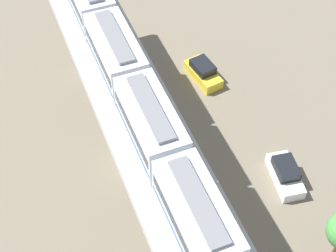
# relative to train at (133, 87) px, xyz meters

# --- Properties ---
(ground_plane) EXTENTS (120.00, 120.00, 0.00)m
(ground_plane) POSITION_rel_train_xyz_m (0.00, 1.23, -10.18)
(ground_plane) COLOR #706654
(viaduct) EXTENTS (5.20, 35.80, 8.65)m
(viaduct) POSITION_rel_train_xyz_m (0.00, 1.23, -3.50)
(viaduct) COLOR #B7B2AA
(viaduct) RESTS_ON ground
(train) EXTENTS (2.64, 27.45, 3.24)m
(train) POSITION_rel_train_xyz_m (0.00, 0.00, 0.00)
(train) COLOR silver
(train) RESTS_ON viaduct
(parked_car_yellow) EXTENTS (2.39, 4.42, 1.76)m
(parked_car_yellow) POSITION_rel_train_xyz_m (9.39, 8.48, -9.44)
(parked_car_yellow) COLOR yellow
(parked_car_yellow) RESTS_ON ground
(parked_car_white) EXTENTS (2.43, 4.43, 1.76)m
(parked_car_white) POSITION_rel_train_xyz_m (10.68, -4.53, -9.44)
(parked_car_white) COLOR white
(parked_car_white) RESTS_ON ground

